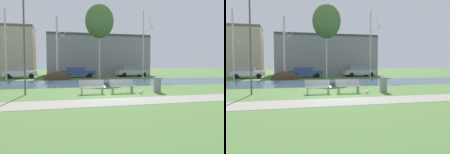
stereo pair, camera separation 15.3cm
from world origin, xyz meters
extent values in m
plane|color=#476B33|center=(0.00, 10.00, 0.00)|extent=(120.00, 120.00, 0.00)
cube|color=gray|center=(0.00, -2.31, 0.01)|extent=(60.00, 2.24, 0.01)
cube|color=#2D475B|center=(0.00, 9.29, 0.00)|extent=(80.00, 8.62, 0.01)
ellipsoid|color=#423021|center=(-2.76, 15.49, 0.00)|extent=(3.45, 2.81, 1.90)
cube|color=#9EA0A3|center=(-0.99, 0.86, 0.45)|extent=(1.62, 0.54, 0.14)
cube|color=#9EA0A3|center=(-1.00, 1.14, 0.67)|extent=(1.60, 0.14, 0.40)
cube|color=#9EA0A3|center=(-1.65, 0.89, 0.23)|extent=(0.06, 0.43, 0.45)
cube|color=#9EA0A3|center=(-0.33, 0.94, 0.23)|extent=(0.06, 0.43, 0.45)
cylinder|color=#9EA0A3|center=(-1.64, 0.85, 0.59)|extent=(0.05, 0.28, 0.04)
cylinder|color=#9EA0A3|center=(-0.33, 0.90, 0.59)|extent=(0.05, 0.28, 0.04)
cube|color=#9EA0A3|center=(0.99, 0.86, 0.45)|extent=(1.62, 0.54, 0.05)
cube|color=#9EA0A3|center=(0.98, 1.14, 0.67)|extent=(1.60, 0.14, 0.40)
cube|color=#9EA0A3|center=(0.33, 0.89, 0.23)|extent=(0.06, 0.43, 0.45)
cube|color=#9EA0A3|center=(1.64, 0.94, 0.23)|extent=(0.06, 0.43, 0.45)
cylinder|color=#9EA0A3|center=(0.33, 0.85, 0.59)|extent=(0.05, 0.28, 0.04)
cylinder|color=#9EA0A3|center=(1.64, 0.90, 0.59)|extent=(0.05, 0.28, 0.04)
cylinder|color=gray|center=(3.30, 0.60, 0.49)|extent=(0.48, 0.48, 0.97)
torus|color=#494A4C|center=(3.30, 0.60, 0.94)|extent=(0.51, 0.51, 0.04)
ellipsoid|color=white|center=(1.97, 0.21, 0.12)|extent=(0.35, 0.16, 0.16)
sphere|color=white|center=(2.12, 0.21, 0.20)|extent=(0.11, 0.11, 0.11)
cone|color=gold|center=(2.18, 0.21, 0.20)|extent=(0.06, 0.03, 0.03)
cylinder|color=gold|center=(1.98, 0.18, 0.05)|extent=(0.01, 0.01, 0.10)
cylinder|color=gold|center=(1.98, 0.24, 0.05)|extent=(0.01, 0.01, 0.10)
cylinder|color=#4C4C51|center=(-4.98, 1.50, 2.88)|extent=(0.10, 0.10, 5.77)
cylinder|color=beige|center=(-8.64, 15.77, 4.12)|extent=(0.19, 0.19, 8.24)
cylinder|color=beige|center=(-8.04, 16.18, 4.97)|extent=(0.79, 1.11, 0.76)
cylinder|color=beige|center=(-8.14, 15.25, 4.56)|extent=(0.99, 0.97, 0.72)
cylinder|color=beige|center=(-2.81, 16.01, 3.87)|extent=(0.23, 0.23, 7.74)
cylinder|color=beige|center=(-2.07, 16.52, 5.50)|extent=(0.98, 1.39, 0.90)
cylinder|color=beige|center=(-2.29, 15.47, 5.43)|extent=(1.06, 1.03, 0.70)
cylinder|color=beige|center=(2.35, 14.97, 4.62)|extent=(0.16, 0.16, 9.24)
ellipsoid|color=#4C7038|center=(2.35, 14.97, 7.21)|extent=(3.54, 3.54, 4.25)
cylinder|color=beige|center=(8.23, 14.95, 4.44)|extent=(0.15, 0.15, 8.88)
cylinder|color=beige|center=(9.08, 15.53, 6.43)|extent=(1.09, 1.55, 1.02)
cylinder|color=beige|center=(8.95, 14.20, 7.05)|extent=(1.23, 1.20, 1.32)
cube|color=silver|center=(-7.41, 18.34, 0.64)|extent=(4.21, 1.92, 0.63)
cube|color=#949AAC|center=(-7.75, 18.33, 1.19)|extent=(2.38, 1.64, 0.48)
cylinder|color=black|center=(-6.07, 19.28, 0.32)|extent=(0.65, 0.24, 0.64)
cylinder|color=black|center=(-6.01, 17.50, 0.32)|extent=(0.65, 0.24, 0.64)
cylinder|color=black|center=(-8.81, 19.19, 0.32)|extent=(0.65, 0.24, 0.64)
cylinder|color=black|center=(-8.75, 17.41, 0.32)|extent=(0.65, 0.24, 0.64)
cube|color=#2D4793|center=(0.02, 18.07, 0.62)|extent=(4.50, 1.86, 0.61)
cube|color=#32457F|center=(-0.33, 18.06, 1.16)|extent=(2.54, 1.59, 0.47)
cylinder|color=black|center=(1.46, 18.98, 0.32)|extent=(0.65, 0.24, 0.64)
cylinder|color=black|center=(1.52, 17.27, 0.32)|extent=(0.65, 0.24, 0.64)
cylinder|color=black|center=(-1.47, 18.88, 0.32)|extent=(0.65, 0.24, 0.64)
cylinder|color=black|center=(-1.42, 17.17, 0.32)|extent=(0.65, 0.24, 0.64)
cube|color=#B2B5BC|center=(7.94, 18.50, 0.66)|extent=(4.70, 2.03, 0.69)
cube|color=gray|center=(7.57, 18.49, 1.30)|extent=(2.65, 1.73, 0.59)
cylinder|color=black|center=(9.43, 19.49, 0.32)|extent=(0.65, 0.24, 0.64)
cylinder|color=black|center=(9.50, 17.62, 0.32)|extent=(0.65, 0.24, 0.64)
cylinder|color=black|center=(6.38, 19.38, 0.32)|extent=(0.65, 0.24, 0.64)
cylinder|color=black|center=(6.44, 17.51, 0.32)|extent=(0.65, 0.24, 0.64)
cube|color=gray|center=(3.82, 25.24, 3.04)|extent=(16.03, 9.15, 6.09)
cube|color=#48484B|center=(3.82, 25.24, 6.29)|extent=(16.03, 9.15, 0.40)
camera|label=1|loc=(-3.35, -12.99, 1.87)|focal=36.30mm
camera|label=2|loc=(-3.20, -13.03, 1.87)|focal=36.30mm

